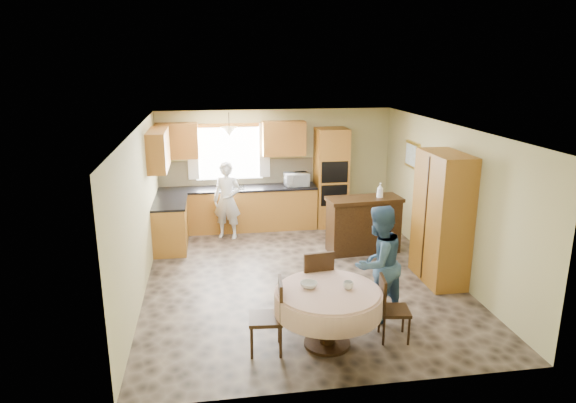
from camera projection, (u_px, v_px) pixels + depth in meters
The scene contains 36 objects.
floor at pixel (300, 278), 8.55m from camera, with size 5.00×6.00×0.01m, color #705E4E.
ceiling at pixel (301, 128), 7.88m from camera, with size 5.00×6.00×0.01m, color white.
wall_back at pixel (276, 168), 11.07m from camera, with size 5.00×0.02×2.50m, color tan.
wall_front at pixel (352, 284), 5.36m from camera, with size 5.00×0.02×2.50m, color tan.
wall_left at pixel (140, 213), 7.84m from camera, with size 0.02×6.00×2.50m, color tan.
wall_right at pixel (448, 199), 8.59m from camera, with size 0.02×6.00×2.50m, color tan.
window at pixel (229, 153), 10.80m from camera, with size 1.40×0.03×1.10m, color white.
curtain_left at pixel (193, 152), 10.63m from camera, with size 0.22×0.02×1.15m, color white.
curtain_right at pixel (265, 150), 10.86m from camera, with size 0.22×0.02×1.15m, color white.
base_cab_back at pixel (238, 209), 10.87m from camera, with size 3.30×0.60×0.88m, color #D18737.
counter_back at pixel (238, 188), 10.75m from camera, with size 3.30×0.64×0.04m, color black.
base_cab_left at pixel (171, 226), 9.81m from camera, with size 0.60×1.20×0.88m, color #D18737.
counter_left at pixel (169, 202), 9.69m from camera, with size 0.64×1.20×0.04m, color black.
backsplash at pixel (237, 172), 10.95m from camera, with size 3.30×0.02×0.55m, color #C2B389.
wall_cab_left at pixel (177, 141), 10.43m from camera, with size 0.85×0.33×0.72m, color #CC8333.
wall_cab_right at pixel (284, 138), 10.76m from camera, with size 0.90×0.33×0.72m, color #CC8333.
wall_cab_side at pixel (158, 150), 9.40m from camera, with size 0.33×1.20×0.72m, color #CC8333.
oven_tower at pixel (331, 178), 11.00m from camera, with size 0.66×0.62×2.12m, color #D18737.
oven_upper at pixel (335, 172), 10.64m from camera, with size 0.56×0.01×0.45m, color black.
oven_lower at pixel (334, 195), 10.78m from camera, with size 0.56×0.01×0.45m, color black.
pendant at pixel (229, 132), 10.21m from camera, with size 0.36×0.36×0.18m, color beige.
sideboard at pixel (363, 226), 9.61m from camera, with size 1.38×0.57×0.98m, color #36230E.
space_heater at pixel (378, 238), 9.63m from camera, with size 0.40×0.28×0.56m, color black.
cupboard at pixel (442, 218), 8.20m from camera, with size 0.55×1.11×2.12m, color #D18737.
dining_table at pixel (328, 302), 6.38m from camera, with size 1.34×1.34×0.76m.
chair_left at pixel (272, 312), 6.28m from camera, with size 0.44×0.44×0.94m.
chair_back at pixel (316, 281), 7.05m from camera, with size 0.49×0.49×1.03m.
chair_right at pixel (389, 305), 6.56m from camera, with size 0.42×0.42×0.86m.
framed_picture at pixel (412, 155), 9.91m from camera, with size 0.06×0.61×0.51m.
microwave at pixel (297, 179), 10.84m from camera, with size 0.50×0.34×0.28m, color silver.
person_sink at pixel (227, 200), 10.28m from camera, with size 0.57×0.38×1.57m, color silver.
person_dining at pixel (378, 263), 7.01m from camera, with size 0.80×0.62×1.64m, color #38597B.
bowl_sideboard at pixel (345, 200), 9.41m from camera, with size 0.22×0.22×0.05m, color #B2B2B2.
bottle_sideboard at pixel (380, 192), 9.48m from camera, with size 0.13×0.13×0.33m, color silver.
cup_table at pixel (348, 285), 6.34m from camera, with size 0.13×0.13×0.10m, color #B2B2B2.
bowl_table at pixel (309, 285), 6.39m from camera, with size 0.22×0.22×0.07m, color #B2B2B2.
Camera 1 is at (-1.43, -7.77, 3.51)m, focal length 32.00 mm.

